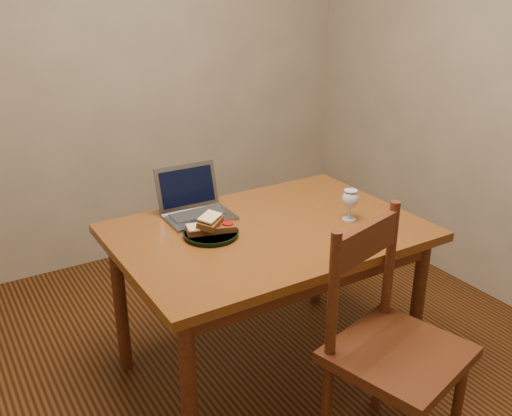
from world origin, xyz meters
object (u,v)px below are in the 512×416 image
table (268,246)px  laptop (194,202)px  milk_glass (350,205)px  plate (211,234)px  chair (393,337)px

table → laptop: bearing=123.0°
milk_glass → laptop: 0.70m
plate → milk_glass: 0.63m
plate → laptop: laptop is taller
milk_glass → laptop: (-0.56, 0.42, -0.01)m
chair → laptop: (-0.32, 0.97, 0.27)m
plate → milk_glass: bearing=-15.3°
table → plate: plate is taller
milk_glass → laptop: bearing=143.2°
chair → milk_glass: 0.66m
chair → plate: size_ratio=2.36×
table → plate: bearing=166.7°
table → chair: size_ratio=2.35×
milk_glass → chair: bearing=-113.3°
table → chair: (0.12, -0.66, -0.12)m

